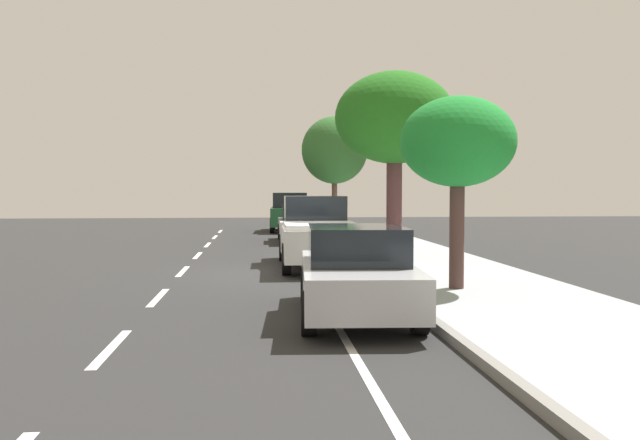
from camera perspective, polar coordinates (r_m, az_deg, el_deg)
The scene contains 14 objects.
ground at distance 16.92m, azimuth -2.55°, elevation -4.60°, with size 68.76×68.76×0.00m, color #292929.
sidewalk at distance 17.52m, azimuth 10.11°, elevation -4.16°, with size 3.74×42.97×0.14m, color #9DA2A6.
curb_edge at distance 17.11m, azimuth 3.78°, elevation -4.29°, with size 0.16×42.97×0.14m, color gray.
lane_stripe_centre at distance 15.56m, azimuth -12.63°, elevation -5.28°, with size 0.14×40.00×0.01m.
lane_stripe_bike_edge at distance 16.95m, azimuth -1.15°, elevation -4.58°, with size 0.12×42.97×0.01m, color white.
parked_sedan_silver_second at distance 11.03m, azimuth 3.13°, elevation -4.53°, with size 2.04×4.50×1.52m.
parked_pickup_white_mid at distance 18.29m, azimuth -0.27°, elevation -1.23°, with size 2.06×5.32×1.95m.
parked_sedan_grey_far at distance 27.13m, azimuth -1.66°, elevation -0.30°, with size 1.86×4.41×1.52m.
parked_suv_green_farthest at distance 34.00m, azimuth -2.63°, elevation 0.75°, with size 2.11×4.77×1.99m.
bicycle_at_curb at distance 22.64m, azimuth 0.35°, elevation -1.85°, with size 1.62×0.71×0.74m.
cyclist_with_backpack at distance 22.19m, azimuth 1.03°, elevation -0.29°, with size 0.50×0.58×1.66m.
street_tree_near_cyclist at distance 13.54m, azimuth 11.79°, elevation 6.48°, with size 2.30×2.30×3.85m.
street_tree_mid_block at distance 19.61m, azimuth 6.45°, elevation 8.62°, with size 3.49×3.49×5.43m.
street_tree_far_end at distance 34.75m, azimuth 1.26°, elevation 6.03°, with size 3.45×3.45×5.84m.
Camera 1 is at (-0.80, -16.77, 2.12)m, focal length 37.10 mm.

